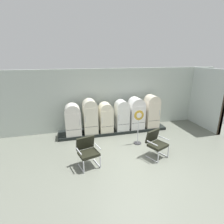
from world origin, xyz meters
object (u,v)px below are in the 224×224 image
Objects in this scene: refrigerator_0 at (73,119)px; refrigerator_3 at (122,114)px; armchair_right at (156,142)px; refrigerator_1 at (90,115)px; refrigerator_2 at (106,116)px; armchair_left at (87,150)px; sign_stand at (138,129)px; refrigerator_4 at (136,112)px; refrigerator_5 at (152,110)px.

refrigerator_0 is 2.27m from refrigerator_3.
refrigerator_3 is 1.46× the size of armchair_right.
refrigerator_2 is at bearing -1.97° from refrigerator_1.
refrigerator_3 is (1.49, -0.04, -0.07)m from refrigerator_1.
refrigerator_0 is 0.78m from refrigerator_1.
armchair_left is (-1.15, -2.36, -0.29)m from refrigerator_2.
sign_stand reaches higher than armchair_left.
refrigerator_4 is at bearing 84.92° from armchair_right.
refrigerator_5 is at bearing -1.54° from refrigerator_4.
refrigerator_5 is at bearing 34.22° from armchair_left.
refrigerator_1 is (0.77, 0.02, 0.09)m from refrigerator_0.
refrigerator_1 is 1.09× the size of refrigerator_3.
refrigerator_5 is 2.66m from armchair_right.
refrigerator_4 is 1.53× the size of armchair_right.
armchair_right is (-1.02, -2.41, -0.42)m from refrigerator_5.
refrigerator_1 reaches higher than armchair_right.
refrigerator_5 is (3.81, -0.00, 0.11)m from refrigerator_0.
refrigerator_3 is at bearing -179.42° from refrigerator_5.
refrigerator_4 reaches higher than armchair_left.
armchair_right is at bearing -50.40° from refrigerator_1.
refrigerator_1 is at bearing 178.03° from refrigerator_2.
sign_stand is at bearing -133.18° from refrigerator_5.
armchair_left is at bearing -100.39° from refrigerator_1.
refrigerator_1 is 1.04× the size of refrigerator_4.
refrigerator_4 is at bearing 71.51° from sign_stand.
refrigerator_0 is 3.70m from armchair_right.
refrigerator_5 is at bearing 0.09° from refrigerator_2.
refrigerator_5 is 1.62× the size of armchair_left.
refrigerator_4 is (1.51, 0.03, 0.07)m from refrigerator_2.
refrigerator_0 is at bearing 179.77° from refrigerator_2.
refrigerator_3 is 1.55m from refrigerator_5.
refrigerator_5 is (0.81, -0.02, 0.05)m from refrigerator_4.
refrigerator_1 is 0.98× the size of refrigerator_5.
refrigerator_4 is 0.95× the size of refrigerator_5.
armchair_right is (2.45, -0.05, 0.00)m from armchair_left.
refrigerator_3 reaches higher than refrigerator_0.
refrigerator_3 is 0.98× the size of sign_stand.
refrigerator_4 reaches higher than sign_stand.
refrigerator_2 is (0.72, -0.02, -0.11)m from refrigerator_1.
refrigerator_4 reaches higher than armchair_right.
refrigerator_2 is at bearing 128.17° from sign_stand.
refrigerator_5 reaches higher than refrigerator_4.
armchair_right is (1.30, -2.41, -0.29)m from refrigerator_2.
refrigerator_2 is at bearing -0.23° from refrigerator_0.
refrigerator_0 is at bearing 139.10° from armchair_right.
refrigerator_5 is (1.55, 0.02, 0.08)m from refrigerator_3.
refrigerator_4 is (2.23, 0.00, -0.04)m from refrigerator_1.
armchair_left is (-2.67, -2.38, -0.37)m from refrigerator_4.
armchair_right is 0.67× the size of sign_stand.
refrigerator_2 reaches higher than armchair_left.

